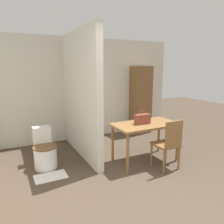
{
  "coord_description": "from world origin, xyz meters",
  "views": [
    {
      "loc": [
        -1.81,
        -1.8,
        1.8
      ],
      "look_at": [
        -0.12,
        1.53,
        1.03
      ],
      "focal_mm": 35.0,
      "sensor_mm": 36.0,
      "label": 1
    }
  ],
  "objects": [
    {
      "name": "ground_plane",
      "position": [
        0.0,
        0.0,
        0.0
      ],
      "size": [
        16.0,
        16.0,
        0.0
      ],
      "primitive_type": "plane",
      "color": "#4C3D30"
    },
    {
      "name": "wall_back",
      "position": [
        0.0,
        3.45,
        1.25
      ],
      "size": [
        5.04,
        0.12,
        2.5
      ],
      "color": "beige",
      "rests_on": "ground_plane"
    },
    {
      "name": "partition_wall",
      "position": [
        -0.41,
        2.39,
        1.25
      ],
      "size": [
        0.12,
        2.01,
        2.5
      ],
      "color": "beige",
      "rests_on": "ground_plane"
    },
    {
      "name": "dining_table",
      "position": [
        0.56,
        1.47,
        0.67
      ],
      "size": [
        1.24,
        0.69,
        0.75
      ],
      "color": "brown",
      "rests_on": "ground_plane"
    },
    {
      "name": "wooden_chair",
      "position": [
        0.72,
        0.99,
        0.5
      ],
      "size": [
        0.41,
        0.41,
        0.91
      ],
      "rotation": [
        0.0,
        0.0,
        0.02
      ],
      "color": "brown",
      "rests_on": "ground_plane"
    },
    {
      "name": "toilet",
      "position": [
        -1.22,
        2.09,
        0.28
      ],
      "size": [
        0.43,
        0.58,
        0.7
      ],
      "color": "white",
      "rests_on": "ground_plane"
    },
    {
      "name": "handbag",
      "position": [
        0.49,
        1.48,
        0.85
      ],
      "size": [
        0.28,
        0.14,
        0.26
      ],
      "color": "brown",
      "rests_on": "dining_table"
    },
    {
      "name": "wooden_cabinet",
      "position": [
        1.58,
        3.15,
        0.91
      ],
      "size": [
        0.46,
        0.47,
        1.82
      ],
      "color": "brown",
      "rests_on": "ground_plane"
    },
    {
      "name": "bath_mat",
      "position": [
        -1.22,
        1.64,
        0.01
      ],
      "size": [
        0.53,
        0.33,
        0.01
      ],
      "color": "silver",
      "rests_on": "ground_plane"
    }
  ]
}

